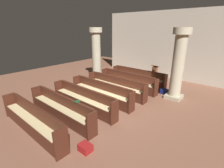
{
  "coord_description": "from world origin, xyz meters",
  "views": [
    {
      "loc": [
        4.52,
        -5.12,
        3.42
      ],
      "look_at": [
        -0.49,
        0.72,
        0.75
      ],
      "focal_mm": 26.26,
      "sensor_mm": 36.0,
      "label": 1
    }
  ],
  "objects": [
    {
      "name": "kneeler_box_navy",
      "position": [
        1.3,
        3.0,
        0.13
      ],
      "size": [
        0.37,
        0.32,
        0.26
      ],
      "primitive_type": "cube",
      "color": "navy",
      "rests_on": "ground"
    },
    {
      "name": "pillar_far_side",
      "position": [
        -3.25,
        2.36,
        1.78
      ],
      "size": [
        0.81,
        0.81,
        3.43
      ],
      "color": "tan",
      "rests_on": "ground"
    },
    {
      "name": "hymn_book",
      "position": [
        0.15,
        -1.92,
        0.93
      ],
      "size": [
        0.15,
        0.18,
        0.03
      ],
      "primitive_type": "cube",
      "color": "#194723",
      "rests_on": "pew_row_5"
    },
    {
      "name": "pew_row_1",
      "position": [
        -0.69,
        2.36,
        0.5
      ],
      "size": [
        3.68,
        0.46,
        0.92
      ],
      "color": "#4C2316",
      "rests_on": "ground"
    },
    {
      "name": "pew_row_0",
      "position": [
        -0.69,
        3.47,
        0.5
      ],
      "size": [
        3.68,
        0.46,
        0.92
      ],
      "color": "#4C2316",
      "rests_on": "ground"
    },
    {
      "name": "pew_row_2",
      "position": [
        -0.69,
        1.24,
        0.5
      ],
      "size": [
        3.68,
        0.47,
        0.92
      ],
      "color": "#4C2316",
      "rests_on": "ground"
    },
    {
      "name": "pew_row_6",
      "position": [
        -0.69,
        -3.23,
        0.5
      ],
      "size": [
        3.68,
        0.46,
        0.92
      ],
      "color": "#4C2316",
      "rests_on": "ground"
    },
    {
      "name": "pew_row_5",
      "position": [
        -0.69,
        -2.12,
        0.5
      ],
      "size": [
        3.68,
        0.47,
        0.92
      ],
      "color": "#4C2316",
      "rests_on": "ground"
    },
    {
      "name": "pew_row_4",
      "position": [
        -0.69,
        -1.0,
        0.5
      ],
      "size": [
        3.68,
        0.46,
        0.92
      ],
      "color": "#4C2316",
      "rests_on": "ground"
    },
    {
      "name": "kneeler_box_red",
      "position": [
        1.41,
        -2.68,
        0.11
      ],
      "size": [
        0.38,
        0.3,
        0.23
      ],
      "primitive_type": "cube",
      "color": "maroon",
      "rests_on": "ground"
    },
    {
      "name": "lectern",
      "position": [
        -0.21,
        4.77,
        0.45
      ],
      "size": [
        0.48,
        0.45,
        1.08
      ],
      "color": "brown",
      "rests_on": "ground"
    },
    {
      "name": "ground_plane",
      "position": [
        0.0,
        0.0,
        0.0
      ],
      "size": [
        19.2,
        19.2,
        0.0
      ],
      "primitive_type": "plane",
      "color": "brown"
    },
    {
      "name": "pillar_aisle_side",
      "position": [
        1.92,
        2.76,
        1.78
      ],
      "size": [
        0.81,
        0.81,
        3.43
      ],
      "color": "tan",
      "rests_on": "ground"
    },
    {
      "name": "pew_row_3",
      "position": [
        -0.69,
        0.12,
        0.5
      ],
      "size": [
        3.68,
        0.46,
        0.92
      ],
      "color": "#4C2316",
      "rests_on": "ground"
    },
    {
      "name": "back_wall",
      "position": [
        0.0,
        6.08,
        2.25
      ],
      "size": [
        10.0,
        0.16,
        4.5
      ],
      "primitive_type": "cube",
      "color": "beige",
      "rests_on": "ground"
    }
  ]
}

